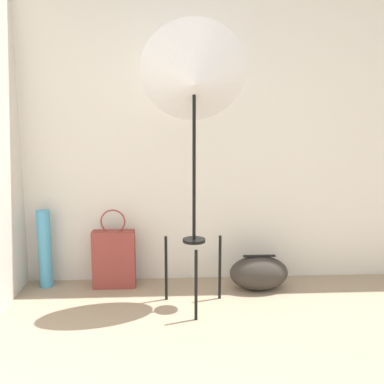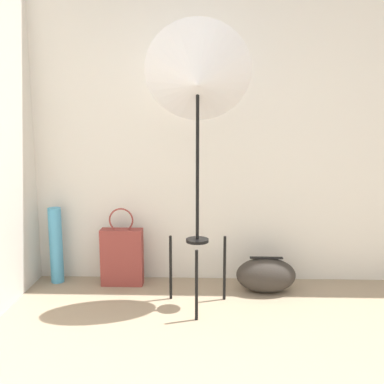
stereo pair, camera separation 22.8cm
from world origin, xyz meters
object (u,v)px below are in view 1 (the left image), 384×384
at_px(photo_umbrella, 194,81).
at_px(duffel_bag, 259,273).
at_px(tote_bag, 114,258).
at_px(paper_roll, 45,249).

relative_size(photo_umbrella, duffel_bag, 4.31).
relative_size(photo_umbrella, tote_bag, 3.12).
distance_m(tote_bag, duffel_bag, 1.09).
distance_m(photo_umbrella, duffel_bag, 1.48).
xyz_separation_m(duffel_bag, paper_roll, (-1.60, 0.15, 0.17)).
xyz_separation_m(photo_umbrella, duffel_bag, (0.50, 0.26, -1.37)).
xyz_separation_m(tote_bag, duffel_bag, (1.08, -0.11, -0.10)).
height_order(photo_umbrella, duffel_bag, photo_umbrella).
height_order(photo_umbrella, paper_roll, photo_umbrella).
bearing_deg(paper_roll, duffel_bag, -5.30).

